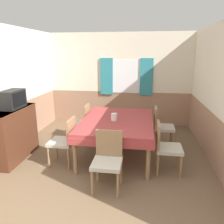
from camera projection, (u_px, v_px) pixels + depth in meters
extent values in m
cube|color=silver|center=(119.00, 63.00, 6.16)|extent=(4.46, 0.05, 1.65)
cube|color=#9E755B|center=(119.00, 107.00, 6.50)|extent=(4.46, 0.05, 0.95)
cube|color=white|center=(126.00, 77.00, 6.20)|extent=(0.91, 0.01, 0.93)
cube|color=teal|center=(107.00, 76.00, 6.26)|extent=(0.36, 0.03, 1.03)
cube|color=teal|center=(146.00, 77.00, 6.10)|extent=(0.36, 0.03, 1.03)
cube|color=silver|center=(5.00, 67.00, 4.37)|extent=(0.05, 4.72, 1.65)
cube|color=#9E755B|center=(13.00, 128.00, 4.71)|extent=(0.05, 4.72, 0.95)
cube|color=silver|center=(222.00, 69.00, 3.78)|extent=(0.05, 4.72, 1.65)
cube|color=#9E755B|center=(213.00, 139.00, 4.13)|extent=(0.05, 4.72, 0.95)
cube|color=#9E3838|center=(117.00, 121.00, 4.39)|extent=(1.40, 1.91, 0.06)
cube|color=#9E3838|center=(117.00, 125.00, 4.41)|extent=(1.43, 1.94, 0.12)
cylinder|color=#93704C|center=(75.00, 156.00, 3.74)|extent=(0.07, 0.07, 0.70)
cylinder|color=#93704C|center=(148.00, 161.00, 3.56)|extent=(0.07, 0.07, 0.70)
cylinder|color=#93704C|center=(97.00, 124.00, 5.41)|extent=(0.07, 0.07, 0.70)
cylinder|color=#93704C|center=(147.00, 126.00, 5.23)|extent=(0.07, 0.07, 0.70)
cylinder|color=#93704C|center=(118.00, 186.00, 3.14)|extent=(0.04, 0.04, 0.41)
cylinder|color=#93704C|center=(92.00, 183.00, 3.19)|extent=(0.04, 0.04, 0.41)
cylinder|color=#93704C|center=(121.00, 172.00, 3.50)|extent=(0.04, 0.04, 0.41)
cylinder|color=#93704C|center=(98.00, 170.00, 3.56)|extent=(0.04, 0.04, 0.41)
cube|color=#B7B2A3|center=(107.00, 163.00, 3.29)|extent=(0.44, 0.44, 0.06)
cube|color=#93704C|center=(109.00, 143.00, 3.41)|extent=(0.42, 0.04, 0.43)
cylinder|color=#93704C|center=(69.00, 135.00, 5.04)|extent=(0.04, 0.04, 0.41)
cylinder|color=#93704C|center=(74.00, 130.00, 5.40)|extent=(0.04, 0.04, 0.41)
cylinder|color=#93704C|center=(85.00, 136.00, 4.99)|extent=(0.04, 0.04, 0.41)
cylinder|color=#93704C|center=(89.00, 131.00, 5.35)|extent=(0.04, 0.04, 0.41)
cube|color=#B7B2A3|center=(79.00, 123.00, 5.13)|extent=(0.44, 0.44, 0.06)
cube|color=#93704C|center=(87.00, 114.00, 5.04)|extent=(0.04, 0.42, 0.43)
cylinder|color=#93704C|center=(171.00, 135.00, 5.07)|extent=(0.04, 0.04, 0.41)
cylinder|color=#93704C|center=(173.00, 141.00, 4.71)|extent=(0.04, 0.04, 0.41)
cylinder|color=#93704C|center=(154.00, 134.00, 5.12)|extent=(0.04, 0.04, 0.41)
cylinder|color=#93704C|center=(155.00, 140.00, 4.76)|extent=(0.04, 0.04, 0.41)
cube|color=#B7B2A3|center=(164.00, 128.00, 4.85)|extent=(0.44, 0.44, 0.06)
cube|color=#93704C|center=(155.00, 117.00, 4.82)|extent=(0.04, 0.42, 0.43)
cylinder|color=#93704C|center=(49.00, 157.00, 3.98)|extent=(0.04, 0.04, 0.41)
cylinder|color=#93704C|center=(57.00, 149.00, 4.34)|extent=(0.04, 0.04, 0.41)
cylinder|color=#93704C|center=(69.00, 159.00, 3.93)|extent=(0.04, 0.04, 0.41)
cylinder|color=#93704C|center=(75.00, 150.00, 4.29)|extent=(0.04, 0.04, 0.41)
cube|color=#B7B2A3|center=(62.00, 142.00, 4.07)|extent=(0.44, 0.44, 0.06)
cube|color=#93704C|center=(71.00, 130.00, 3.98)|extent=(0.04, 0.42, 0.43)
cylinder|color=#93704C|center=(178.00, 157.00, 4.01)|extent=(0.04, 0.04, 0.41)
cylinder|color=#93704C|center=(181.00, 167.00, 3.65)|extent=(0.04, 0.04, 0.41)
cylinder|color=#93704C|center=(157.00, 155.00, 4.06)|extent=(0.04, 0.04, 0.41)
cylinder|color=#93704C|center=(158.00, 165.00, 3.70)|extent=(0.04, 0.04, 0.41)
cube|color=#B7B2A3|center=(169.00, 149.00, 3.79)|extent=(0.44, 0.44, 0.06)
cube|color=#93704C|center=(158.00, 135.00, 3.76)|extent=(0.04, 0.42, 0.43)
cube|color=#4C2819|center=(13.00, 134.00, 4.28)|extent=(0.44, 1.14, 1.02)
cube|color=brown|center=(10.00, 109.00, 4.14)|extent=(0.46, 1.16, 0.02)
cube|color=black|center=(13.00, 99.00, 4.17)|extent=(0.28, 0.52, 0.35)
cube|color=black|center=(20.00, 99.00, 4.15)|extent=(0.01, 0.43, 0.27)
cylinder|color=silver|center=(114.00, 117.00, 4.30)|extent=(0.12, 0.12, 0.14)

